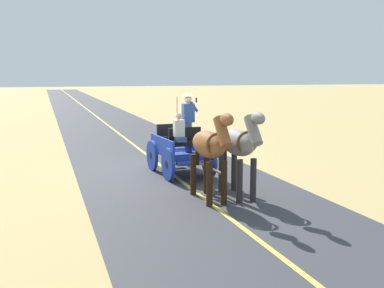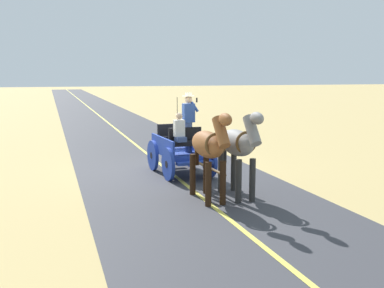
# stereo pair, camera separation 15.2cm
# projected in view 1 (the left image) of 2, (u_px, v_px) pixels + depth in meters

# --- Properties ---
(ground_plane) EXTENTS (200.00, 200.00, 0.00)m
(ground_plane) POSITION_uv_depth(u_px,v_px,m) (167.00, 171.00, 14.37)
(ground_plane) COLOR tan
(road_surface) EXTENTS (5.68, 160.00, 0.01)m
(road_surface) POSITION_uv_depth(u_px,v_px,m) (167.00, 170.00, 14.37)
(road_surface) COLOR #38383D
(road_surface) RESTS_ON ground
(road_centre_stripe) EXTENTS (0.12, 160.00, 0.00)m
(road_centre_stripe) POSITION_uv_depth(u_px,v_px,m) (167.00, 170.00, 14.37)
(road_centre_stripe) COLOR #DBCC4C
(road_centre_stripe) RESTS_ON road_surface
(horse_drawn_carriage) EXTENTS (1.56, 4.52, 2.50)m
(horse_drawn_carriage) POSITION_uv_depth(u_px,v_px,m) (181.00, 148.00, 13.75)
(horse_drawn_carriage) COLOR #1E3899
(horse_drawn_carriage) RESTS_ON ground
(horse_near_side) EXTENTS (0.59, 2.13, 2.21)m
(horse_near_side) POSITION_uv_depth(u_px,v_px,m) (239.00, 145.00, 11.04)
(horse_near_side) COLOR gray
(horse_near_side) RESTS_ON ground
(horse_off_side) EXTENTS (0.61, 2.13, 2.21)m
(horse_off_side) POSITION_uv_depth(u_px,v_px,m) (210.00, 147.00, 10.75)
(horse_off_side) COLOR brown
(horse_off_side) RESTS_ON ground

